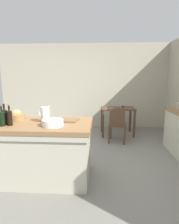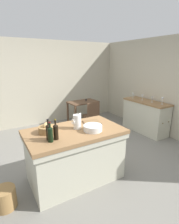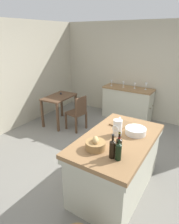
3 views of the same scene
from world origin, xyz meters
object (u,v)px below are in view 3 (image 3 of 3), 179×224
object	(u,v)px
wine_bottle_dark	(119,146)
wine_glass_left	(135,85)
side_cabinet	(127,103)
wine_bottle_green	(118,151)
island_table	(116,162)
writing_desk	(59,101)
cutting_board	(121,124)
wine_glass_middle	(123,83)
wooden_chair	(78,112)
bread_basket	(95,145)
wine_glass_right	(112,82)
wine_bottle_amber	(112,148)
wash_bowl	(136,131)
pitcher	(118,127)
wine_glass_far_left	(146,85)

from	to	relation	value
wine_bottle_dark	wine_glass_left	size ratio (longest dim) A/B	2.02
side_cabinet	wine_bottle_green	size ratio (longest dim) A/B	4.67
island_table	wine_bottle_green	world-z (taller)	wine_bottle_green
writing_desk	cutting_board	bearing A→B (deg)	-114.50
wine_glass_middle	wooden_chair	bearing A→B (deg)	154.48
island_table	side_cabinet	world-z (taller)	island_table
writing_desk	wine_bottle_dark	distance (m)	3.07
bread_basket	wine_bottle_green	distance (m)	0.35
side_cabinet	wine_glass_right	size ratio (longest dim) A/B	8.42
writing_desk	wine_bottle_green	world-z (taller)	wine_bottle_green
wine_bottle_amber	wine_glass_left	size ratio (longest dim) A/B	2.05
island_table	wash_bowl	size ratio (longest dim) A/B	5.20
side_cabinet	wine_bottle_dark	size ratio (longest dim) A/B	4.49
side_cabinet	wine_glass_left	world-z (taller)	wine_glass_left
bread_basket	wine_glass_left	size ratio (longest dim) A/B	1.70
side_cabinet	bread_basket	bearing A→B (deg)	-165.73
side_cabinet	pitcher	bearing A→B (deg)	-161.63
wine_bottle_amber	wine_glass_far_left	xyz separation A→B (m)	(3.20, 0.59, -0.00)
writing_desk	wine_glass_far_left	bearing A→B (deg)	-54.27
bread_basket	wine_glass_left	world-z (taller)	bread_basket
writing_desk	pitcher	xyz separation A→B (m)	(-1.33, -2.25, 0.39)
island_table	wine_glass_right	world-z (taller)	wine_glass_right
writing_desk	wooden_chair	xyz separation A→B (m)	(-0.06, -0.63, -0.16)
side_cabinet	wine_bottle_dark	bearing A→B (deg)	-160.39
wine_bottle_amber	wine_glass_left	xyz separation A→B (m)	(3.16, 0.88, -0.02)
cutting_board	wine_glass_middle	xyz separation A→B (m)	(2.23, 0.90, 0.10)
wooden_chair	wine_glass_right	xyz separation A→B (m)	(1.28, -0.27, 0.54)
wine_bottle_dark	wine_glass_right	world-z (taller)	wine_bottle_dark
wine_bottle_amber	island_table	bearing A→B (deg)	16.37
wine_glass_middle	pitcher	bearing A→B (deg)	-158.68
wooden_chair	wine_glass_left	distance (m)	1.72
wooden_chair	wine_bottle_green	distance (m)	2.67
wash_bowl	wine_glass_right	xyz separation A→B (m)	(2.38, 1.57, 0.06)
pitcher	wine_glass_left	distance (m)	2.71
wine_glass_left	wine_glass_right	world-z (taller)	wine_glass_right
pitcher	cutting_board	world-z (taller)	pitcher
wine_bottle_green	wine_glass_middle	size ratio (longest dim) A/B	1.80
wooden_chair	wash_bowl	xyz separation A→B (m)	(-1.10, -1.84, 0.48)
wooden_chair	wash_bowl	distance (m)	2.20
wooden_chair	wine_glass_middle	world-z (taller)	wine_glass_middle
wash_bowl	wine_bottle_amber	xyz separation A→B (m)	(-0.72, 0.03, 0.08)
wine_glass_left	wooden_chair	bearing A→B (deg)	145.36
wine_bottle_amber	wine_bottle_green	size ratio (longest dim) A/B	1.06
cutting_board	wine_glass_left	xyz separation A→B (m)	(2.27, 0.59, 0.09)
wine_glass_right	wash_bowl	bearing A→B (deg)	-146.62
writing_desk	wooden_chair	distance (m)	0.65
side_cabinet	wash_bowl	xyz separation A→B (m)	(-2.43, -1.08, 0.50)
writing_desk	cutting_board	size ratio (longest dim) A/B	3.31
side_cabinet	wooden_chair	world-z (taller)	side_cabinet
wine_bottle_green	wine_glass_middle	xyz separation A→B (m)	(3.12, 1.27, -0.01)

